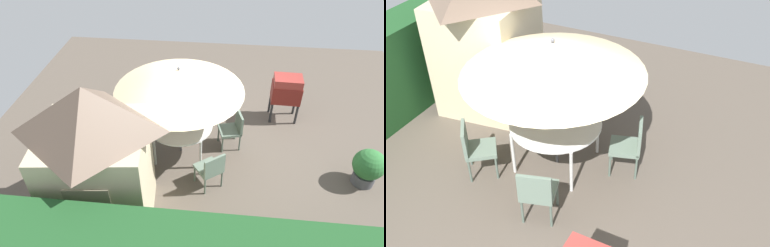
# 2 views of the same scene
# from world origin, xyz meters

# --- Properties ---
(ground_plane) EXTENTS (11.00, 11.00, 0.00)m
(ground_plane) POSITION_xyz_m (0.00, 0.00, 0.00)
(ground_plane) COLOR brown
(garden_shed) EXTENTS (1.89, 1.76, 2.88)m
(garden_shed) POSITION_xyz_m (1.82, 2.09, 1.47)
(garden_shed) COLOR #C6B793
(garden_shed) RESTS_ON ground
(patio_table) EXTENTS (1.41, 1.41, 0.79)m
(patio_table) POSITION_xyz_m (0.72, 0.16, 0.73)
(patio_table) COLOR white
(patio_table) RESTS_ON ground
(patio_umbrella) EXTENTS (2.62, 2.62, 2.18)m
(patio_umbrella) POSITION_xyz_m (0.72, 0.16, 1.88)
(patio_umbrella) COLOR #4C4C51
(patio_umbrella) RESTS_ON ground
(chair_near_shed) EXTENTS (0.65, 0.65, 0.90)m
(chair_near_shed) POSITION_xyz_m (-0.02, 1.16, 0.52)
(chair_near_shed) COLOR slate
(chair_near_shed) RESTS_ON ground
(chair_far_side) EXTENTS (0.57, 0.57, 0.90)m
(chair_far_side) POSITION_xyz_m (-0.44, -0.16, 0.52)
(chair_far_side) COLOR slate
(chair_far_side) RESTS_ON ground
(chair_toward_hedge) EXTENTS (0.57, 0.57, 0.90)m
(chair_toward_hedge) POSITION_xyz_m (1.03, -0.95, 0.52)
(chair_toward_hedge) COLOR slate
(chair_toward_hedge) RESTS_ON ground
(chair_toward_house) EXTENTS (0.61, 0.61, 0.90)m
(chair_toward_house) POSITION_xyz_m (1.83, 0.64, 0.52)
(chair_toward_house) COLOR slate
(chair_toward_house) RESTS_ON ground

